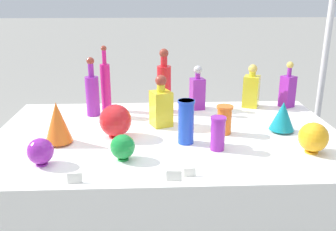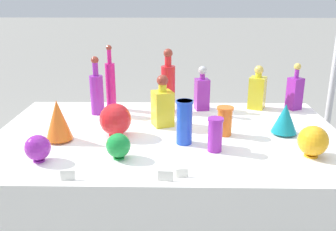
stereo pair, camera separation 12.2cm
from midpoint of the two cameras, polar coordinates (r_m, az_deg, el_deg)
display_table at (r=2.00m, az=-1.72°, el=-4.33°), size 1.85×1.15×0.76m
tall_bottle_0 at (r=2.39m, az=-10.94°, el=4.61°), size 0.06×0.06×0.41m
tall_bottle_1 at (r=2.32m, az=-2.12°, el=4.59°), size 0.09×0.09×0.39m
tall_bottle_2 at (r=2.31m, az=-12.94°, el=3.33°), size 0.08×0.08×0.36m
square_decanter_0 at (r=2.53m, az=16.46°, el=3.86°), size 0.10×0.10×0.30m
square_decanter_1 at (r=2.38m, az=3.04°, el=3.75°), size 0.10×0.10×0.28m
square_decanter_2 at (r=2.47m, az=11.22°, el=3.95°), size 0.13×0.13×0.28m
square_decanter_3 at (r=2.08m, az=-2.74°, el=1.57°), size 0.14×0.14×0.29m
slender_vase_0 at (r=1.98m, az=6.86°, el=-0.49°), size 0.09×0.09×0.15m
slender_vase_1 at (r=1.84m, az=0.87°, el=-0.81°), size 0.09×0.09×0.22m
slender_vase_2 at (r=1.78m, az=5.67°, el=-2.59°), size 0.07×0.07×0.16m
fluted_vase_0 at (r=1.93m, az=-18.23°, el=-1.01°), size 0.14×0.14×0.21m
fluted_vase_1 at (r=2.07m, az=15.50°, el=-0.15°), size 0.13×0.13×0.17m
round_bowl_0 at (r=1.74m, az=-20.80°, el=-5.15°), size 0.11×0.11×0.12m
round_bowl_1 at (r=1.69m, az=-8.99°, el=-4.76°), size 0.11×0.11×0.12m
round_bowl_2 at (r=1.95m, az=-9.79°, el=-0.79°), size 0.17×0.17×0.17m
round_bowl_3 at (r=1.85m, az=19.53°, el=-3.18°), size 0.14×0.14×0.15m
price_tag_left at (r=1.52m, az=-1.42°, el=-9.21°), size 0.06×0.02×0.04m
price_tag_center at (r=1.56m, az=-16.24°, el=-9.18°), size 0.06×0.02×0.04m
price_tag_right at (r=1.55m, az=1.05°, el=-8.69°), size 0.05×0.02×0.03m
cardboard_box_behind_left at (r=3.42m, az=-1.45°, el=-4.75°), size 0.44×0.36×0.34m
cardboard_box_behind_right at (r=3.26m, az=-2.80°, el=-5.50°), size 0.46×0.43×0.40m
canopy_pole at (r=2.86m, az=21.45°, el=6.29°), size 0.18×0.18×2.40m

